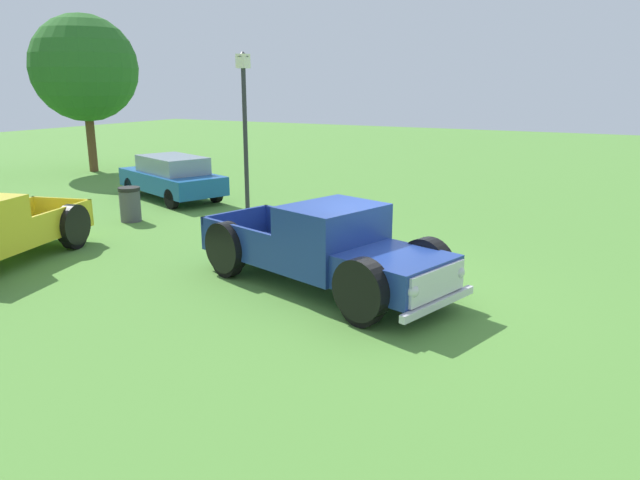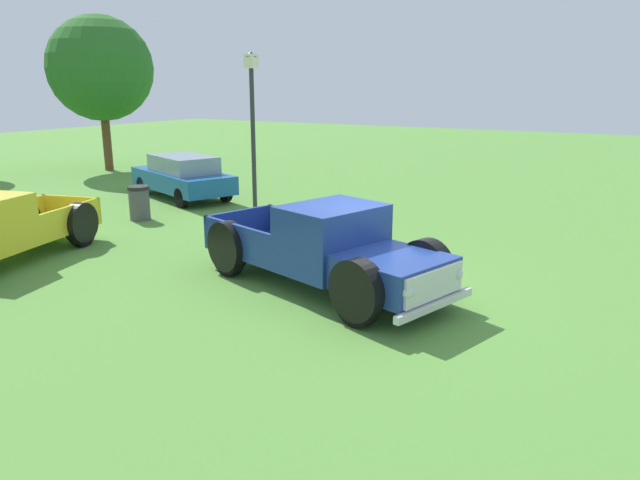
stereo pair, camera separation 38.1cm
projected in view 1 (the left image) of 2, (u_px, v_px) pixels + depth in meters
ground_plane at (374, 289)px, 11.03m from camera, size 80.00×80.00×0.00m
pickup_truck_foreground at (335, 251)px, 10.72m from camera, size 3.30×5.54×1.60m
sedan_distant_a at (172, 177)px, 19.35m from camera, size 3.14×4.59×1.42m
lamp_post_near at (245, 135)px, 15.93m from camera, size 0.36×0.36×4.51m
trash_can at (130, 204)px, 16.30m from camera, size 0.59×0.59×0.95m
oak_tree_east at (84, 68)px, 24.61m from camera, size 4.36×4.36×6.49m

